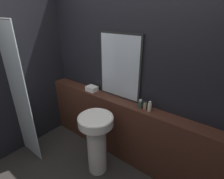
% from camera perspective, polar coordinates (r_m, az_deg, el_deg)
% --- Properties ---
extents(wall_back, '(8.00, 0.06, 2.50)m').
position_cam_1_polar(wall_back, '(2.43, 5.34, 3.55)').
color(wall_back, black).
rests_on(wall_back, ground_plane).
extents(vanity_counter, '(2.80, 0.22, 0.95)m').
position_cam_1_polar(vanity_counter, '(2.70, 3.08, -12.84)').
color(vanity_counter, '#422319').
rests_on(vanity_counter, ground_plane).
extents(pedestal_sink, '(0.46, 0.46, 0.90)m').
position_cam_1_polar(pedestal_sink, '(2.43, -5.08, -15.72)').
color(pedestal_sink, silver).
rests_on(pedestal_sink, ground_plane).
extents(mirror, '(0.67, 0.03, 0.91)m').
position_cam_1_polar(mirror, '(2.40, 2.51, 7.36)').
color(mirror, black).
rests_on(mirror, vanity_counter).
extents(towel_stack, '(0.17, 0.13, 0.08)m').
position_cam_1_polar(towel_stack, '(2.76, -6.59, 0.30)').
color(towel_stack, white).
rests_on(towel_stack, vanity_counter).
extents(shampoo_bottle, '(0.05, 0.05, 0.11)m').
position_cam_1_polar(shampoo_bottle, '(2.29, 9.22, -4.70)').
color(shampoo_bottle, '#2D4C3D').
rests_on(shampoo_bottle, vanity_counter).
extents(conditioner_bottle, '(0.04, 0.04, 0.12)m').
position_cam_1_polar(conditioner_bottle, '(2.26, 10.70, -5.09)').
color(conditioner_bottle, gray).
rests_on(conditioner_bottle, vanity_counter).
extents(lotion_bottle, '(0.05, 0.05, 0.13)m').
position_cam_1_polar(lotion_bottle, '(2.24, 12.19, -5.47)').
color(lotion_bottle, beige).
rests_on(lotion_bottle, vanity_counter).
extents(shower_panel, '(0.49, 0.02, 2.04)m').
position_cam_1_polar(shower_panel, '(2.76, -27.97, -1.80)').
color(shower_panel, silver).
rests_on(shower_panel, ground_plane).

